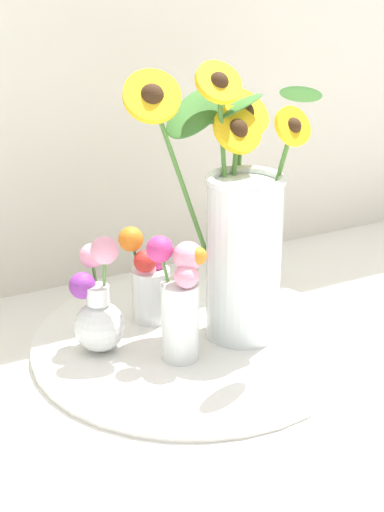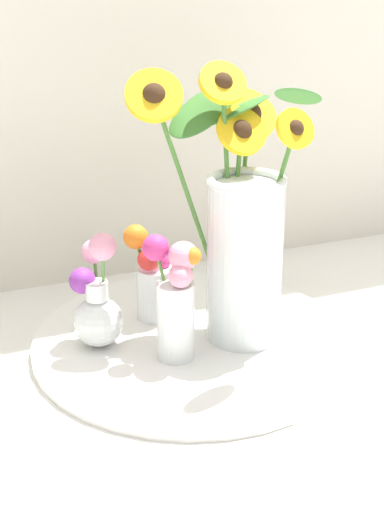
# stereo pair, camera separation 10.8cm
# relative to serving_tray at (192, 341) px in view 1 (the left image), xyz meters

# --- Properties ---
(ground_plane) EXTENTS (6.00, 6.00, 0.00)m
(ground_plane) POSITION_rel_serving_tray_xyz_m (0.01, -0.08, -0.01)
(ground_plane) COLOR silver
(serving_tray) EXTENTS (0.51, 0.51, 0.02)m
(serving_tray) POSITION_rel_serving_tray_xyz_m (0.00, 0.00, 0.00)
(serving_tray) COLOR white
(serving_tray) RESTS_ON ground_plane
(mason_jar_sunflowers) EXTENTS (0.27, 0.25, 0.42)m
(mason_jar_sunflowers) POSITION_rel_serving_tray_xyz_m (0.07, -0.02, 0.18)
(mason_jar_sunflowers) COLOR silver
(mason_jar_sunflowers) RESTS_ON serving_tray
(vase_small_center) EXTENTS (0.08, 0.07, 0.19)m
(vase_small_center) POSITION_rel_serving_tray_xyz_m (-0.05, -0.05, 0.10)
(vase_small_center) COLOR white
(vase_small_center) RESTS_ON serving_tray
(vase_bulb_right) EXTENTS (0.08, 0.10, 0.19)m
(vase_bulb_right) POSITION_rel_serving_tray_xyz_m (-0.14, 0.03, 0.08)
(vase_bulb_right) COLOR white
(vase_bulb_right) RESTS_ON serving_tray
(vase_small_back) EXTENTS (0.08, 0.06, 0.16)m
(vase_small_back) POSITION_rel_serving_tray_xyz_m (-0.04, 0.09, 0.08)
(vase_small_back) COLOR white
(vase_small_back) RESTS_ON serving_tray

